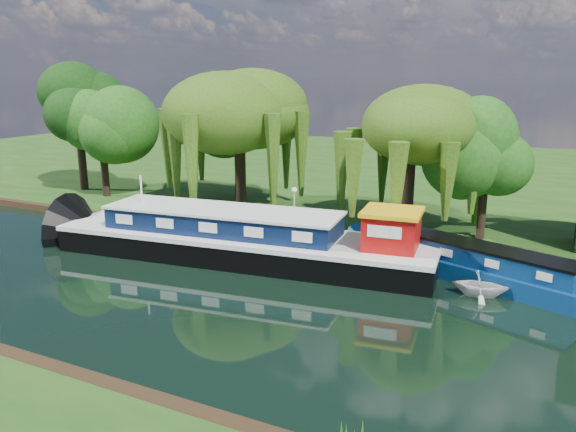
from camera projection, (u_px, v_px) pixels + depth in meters
The scene contains 15 objects.
ground at pixel (186, 290), 25.81m from camera, with size 120.00×120.00×0.00m, color black.
far_bank at pixel (392, 173), 55.33m from camera, with size 120.00×52.00×0.45m, color #194011.
dutch_barge at pixel (245, 239), 29.97m from camera, with size 20.97×6.94×4.34m.
narrowboat at pixel (476, 267), 26.87m from camera, with size 13.29×6.51×1.94m.
red_dinghy at pixel (106, 231), 35.48m from camera, with size 2.09×2.93×0.61m, color #9B0C0B.
white_cruiser at pixel (479, 296), 25.12m from camera, with size 2.08×2.41×1.27m, color silver.
willow_left at pixel (240, 114), 37.59m from camera, with size 7.59×7.59×9.10m.
willow_right at pixel (411, 138), 31.82m from camera, with size 6.40×6.40×7.80m.
tree_far_left at pixel (101, 124), 42.48m from camera, with size 5.02×5.02×8.09m.
tree_far_back at pixel (78, 111), 44.82m from camera, with size 5.45×5.45×9.17m.
tree_far_mid at pixel (238, 122), 40.32m from camera, with size 5.19×5.19×8.49m.
tree_far_right at pixel (487, 156), 31.28m from camera, with size 4.22×4.22×6.90m.
lamppost at pixel (294, 197), 34.14m from camera, with size 0.36×0.36×2.56m.
mooring_posts at pixel (263, 226), 33.10m from camera, with size 19.16×0.16×1.00m.
reeds_near at pixel (222, 399), 16.14m from camera, with size 33.70×1.50×1.10m.
Camera 1 is at (14.93, -19.62, 9.61)m, focal length 35.00 mm.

